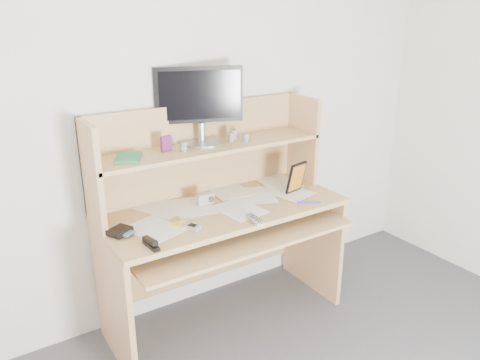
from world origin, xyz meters
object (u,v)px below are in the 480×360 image
tv_remote (255,219)px  game_case (296,177)px  desk (217,211)px  monitor (200,103)px  keyboard (231,227)px

tv_remote → game_case: bearing=36.1°
desk → monitor: size_ratio=2.88×
desk → tv_remote: (0.03, -0.34, 0.07)m
desk → keyboard: (-0.01, -0.18, -0.03)m
keyboard → monitor: size_ratio=0.99×
game_case → monitor: (-0.50, 0.28, 0.46)m
desk → keyboard: desk is taller
desk → game_case: 0.52m
desk → monitor: 0.64m
keyboard → monitor: bearing=93.7°
keyboard → game_case: bearing=8.2°
keyboard → tv_remote: 0.20m
desk → monitor: monitor is taller
tv_remote → game_case: size_ratio=0.84×
desk → keyboard: bearing=-94.2°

